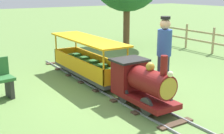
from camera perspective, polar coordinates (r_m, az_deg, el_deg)
ground_plane at (r=6.31m, az=0.97°, el=-5.22°), size 60.00×60.00×0.00m
track at (r=6.63m, az=-0.93°, el=-4.09°), size 0.69×6.40×0.04m
locomotive at (r=5.53m, az=5.69°, el=-2.90°), size 0.65×1.45×1.06m
passenger_car at (r=7.26m, az=-4.68°, el=0.88°), size 0.75×2.70×0.97m
conductor_person at (r=6.30m, az=9.98°, el=3.53°), size 0.30×0.30×1.62m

